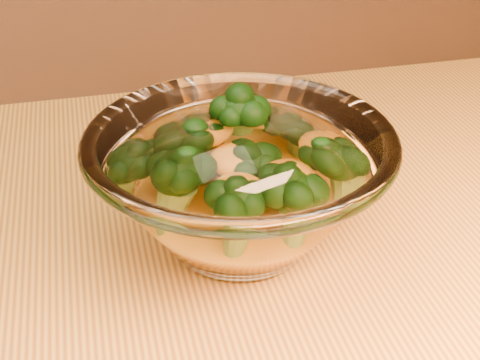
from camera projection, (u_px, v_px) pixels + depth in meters
name	position (u px, v px, depth m)	size (l,w,h in m)	color
glass_bowl	(240.00, 186.00, 0.48)	(0.22, 0.22, 0.10)	white
cheese_sauce	(240.00, 209.00, 0.49)	(0.11, 0.11, 0.03)	orange
broccoli_heap	(237.00, 165.00, 0.48)	(0.16, 0.14, 0.08)	black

